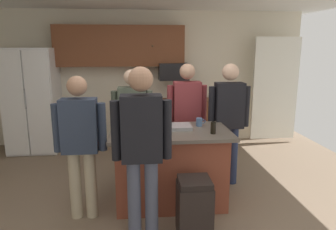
{
  "coord_description": "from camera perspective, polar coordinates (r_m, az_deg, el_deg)",
  "views": [
    {
      "loc": [
        -0.08,
        -3.34,
        1.89
      ],
      "look_at": [
        0.3,
        0.46,
        1.05
      ],
      "focal_mm": 32.69,
      "sensor_mm": 36.0,
      "label": 1
    }
  ],
  "objects": [
    {
      "name": "person_host_foreground",
      "position": [
        4.31,
        -6.66,
        -0.69
      ],
      "size": [
        0.57,
        0.22,
        1.61
      ],
      "rotation": [
        0.0,
        0.0,
        -0.98
      ],
      "color": "#383842",
      "rests_on": "ground"
    },
    {
      "name": "person_guest_by_door",
      "position": [
        4.39,
        3.52,
        0.27
      ],
      "size": [
        0.57,
        0.22,
        1.68
      ],
      "rotation": [
        0.0,
        0.0,
        -1.97
      ],
      "color": "#383842",
      "rests_on": "ground"
    },
    {
      "name": "glass_stout_tall",
      "position": [
        3.51,
        -6.64,
        -2.5
      ],
      "size": [
        0.06,
        0.06,
        0.13
      ],
      "color": "black",
      "rests_on": "kitchen_island"
    },
    {
      "name": "glass_short_whisky",
      "position": [
        3.54,
        8.44,
        -2.39
      ],
      "size": [
        0.06,
        0.06,
        0.14
      ],
      "color": "black",
      "rests_on": "kitchen_island"
    },
    {
      "name": "refrigerator",
      "position": [
        6.11,
        -23.88,
        2.45
      ],
      "size": [
        0.87,
        0.76,
        1.89
      ],
      "color": "white",
      "rests_on": "ground"
    },
    {
      "name": "tumbler_amber",
      "position": [
        3.86,
        -8.04,
        -0.99
      ],
      "size": [
        0.06,
        0.06,
        0.16
      ],
      "color": "black",
      "rests_on": "kitchen_island"
    },
    {
      "name": "trash_bin",
      "position": [
        3.26,
        4.91,
        -16.77
      ],
      "size": [
        0.34,
        0.34,
        0.61
      ],
      "color": "black",
      "rests_on": "ground"
    },
    {
      "name": "person_guest_right",
      "position": [
        3.46,
        -16.04,
        -4.35
      ],
      "size": [
        0.57,
        0.22,
        1.61
      ],
      "rotation": [
        0.0,
        0.0,
        0.23
      ],
      "color": "tan",
      "rests_on": "ground"
    },
    {
      "name": "person_elder_center",
      "position": [
        4.25,
        11.24,
        -0.25
      ],
      "size": [
        0.57,
        0.22,
        1.69
      ],
      "rotation": [
        0.0,
        0.0,
        -2.64
      ],
      "color": "#232D4C",
      "rests_on": "ground"
    },
    {
      "name": "cabinet_run_lower",
      "position": [
        6.04,
        1.01,
        -1.41
      ],
      "size": [
        1.8,
        0.63,
        0.9
      ],
      "color": "brown",
      "rests_on": "ground"
    },
    {
      "name": "glass_pilsner",
      "position": [
        3.4,
        -6.95,
        -2.99
      ],
      "size": [
        0.07,
        0.07,
        0.14
      ],
      "color": "black",
      "rests_on": "kitchen_island"
    },
    {
      "name": "person_guest_left",
      "position": [
        2.91,
        -4.91,
        -5.41
      ],
      "size": [
        0.57,
        0.23,
        1.73
      ],
      "rotation": [
        0.0,
        0.0,
        1.12
      ],
      "color": "#4C5166",
      "rests_on": "ground"
    },
    {
      "name": "microwave_over_range",
      "position": [
        5.9,
        1.03,
        8.11
      ],
      "size": [
        0.56,
        0.4,
        0.32
      ],
      "primitive_type": "cube",
      "color": "black"
    },
    {
      "name": "cabinet_run_upper",
      "position": [
        5.95,
        -8.92,
        12.59
      ],
      "size": [
        2.4,
        0.38,
        0.75
      ],
      "color": "brown"
    },
    {
      "name": "french_door_window_panel",
      "position": [
        6.38,
        19.32,
        4.59
      ],
      "size": [
        0.9,
        0.06,
        2.0
      ],
      "primitive_type": "cube",
      "color": "white",
      "rests_on": "ground"
    },
    {
      "name": "serving_tray",
      "position": [
        3.74,
        0.94,
        -2.2
      ],
      "size": [
        0.44,
        0.3,
        0.04
      ],
      "color": "#B7B7BC",
      "rests_on": "kitchen_island"
    },
    {
      "name": "floor",
      "position": [
        3.84,
        -3.9,
        -17.11
      ],
      "size": [
        7.04,
        7.04,
        0.0
      ],
      "primitive_type": "plane",
      "color": "#7F6B56",
      "rests_on": "ground"
    },
    {
      "name": "kitchen_island",
      "position": [
        3.8,
        0.45,
        -9.58
      ],
      "size": [
        1.43,
        0.85,
        0.92
      ],
      "color": "brown",
      "rests_on": "ground"
    },
    {
      "name": "back_wall",
      "position": [
        6.17,
        -4.89,
        6.86
      ],
      "size": [
        6.4,
        0.1,
        2.6
      ],
      "primitive_type": "cube",
      "color": "beige",
      "rests_on": "ground"
    },
    {
      "name": "mug_ceramic_white",
      "position": [
        3.87,
        5.88,
        -1.31
      ],
      "size": [
        0.12,
        0.08,
        0.1
      ],
      "color": "#4C6B99",
      "rests_on": "kitchen_island"
    }
  ]
}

